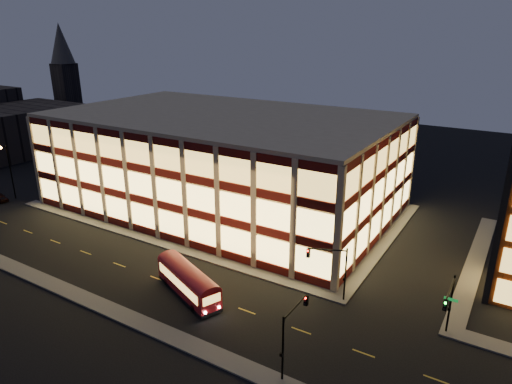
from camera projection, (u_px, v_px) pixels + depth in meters
The scene contains 14 objects.
ground at pixel (166, 249), 57.99m from camera, with size 200.00×200.00×0.00m, color black.
sidewalk_office_south at pixel (154, 240), 60.25m from camera, with size 54.00×2.00×0.15m, color #514F4C.
sidewalk_office_east at pixel (385, 240), 60.28m from camera, with size 2.00×30.00×0.15m, color #514F4C.
sidewalk_tower_west at pixel (475, 261), 54.86m from camera, with size 2.00×30.00×0.15m, color #514F4C.
sidewalk_near at pixel (82, 297), 47.54m from camera, with size 100.00×2.00×0.15m, color #514F4C.
office_building at pixel (223, 160), 70.55m from camera, with size 50.45×30.45×14.50m.
bg_building_a at pixel (10, 131), 101.28m from camera, with size 18.00×28.00×10.00m, color #2D2621.
church_tower at pixel (68, 98), 121.52m from camera, with size 5.00×5.00×18.00m, color #2D2621.
church_spire at pixel (61, 43), 116.80m from camera, with size 6.00×6.00×10.00m, color #4C473F.
traffic_signal_far at pixel (332, 264), 45.86m from camera, with size 3.79×1.87×6.00m.
traffic_signal_right at pixel (449, 301), 39.61m from camera, with size 1.20×4.37×6.00m.
traffic_signal_near at pixel (292, 327), 36.18m from camera, with size 0.32×4.45×6.00m.
street_lamp_a at pixel (9, 167), 73.55m from camera, with size 0.44×1.22×9.02m.
trolley_bus at pixel (188, 280), 47.39m from camera, with size 9.82×5.96×3.27m.
Camera 1 is at (37.00, -38.46, 26.44)m, focal length 32.00 mm.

